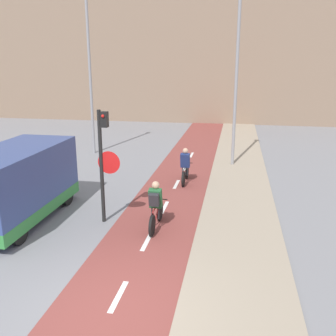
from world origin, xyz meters
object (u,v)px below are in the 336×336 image
traffic_light_pole (103,155)px  cyclist_far (185,167)px  street_lamp_far (89,60)px  street_lamp_sidewalk (237,65)px  van (16,186)px  cyclist_near (156,206)px

traffic_light_pole → cyclist_far: 4.81m
street_lamp_far → cyclist_far: street_lamp_far is taller
street_lamp_sidewalk → van: street_lamp_sidewalk is taller
traffic_light_pole → cyclist_far: bearing=66.6°
cyclist_near → cyclist_far: cyclist_near is taller
street_lamp_sidewalk → cyclist_far: (-1.82, -3.09, -3.92)m
street_lamp_far → cyclist_near: bearing=-59.0°
street_lamp_far → cyclist_near: size_ratio=4.67×
street_lamp_far → van: (1.03, -8.88, -3.68)m
traffic_light_pole → cyclist_far: (1.82, 4.21, -1.43)m
traffic_light_pole → cyclist_far: size_ratio=2.01×
traffic_light_pole → van: bearing=-172.5°
street_lamp_sidewalk → van: bearing=-129.5°
traffic_light_pole → street_lamp_sidewalk: (3.64, 7.30, 2.50)m
street_lamp_far → street_lamp_sidewalk: bearing=-9.5°
cyclist_far → street_lamp_sidewalk: bearing=59.5°
street_lamp_far → street_lamp_sidewalk: street_lamp_far is taller
street_lamp_sidewalk → van: size_ratio=1.70×
cyclist_near → cyclist_far: size_ratio=1.01×
cyclist_near → van: (-4.24, -0.13, 0.40)m
street_lamp_sidewalk → cyclist_far: bearing=-120.5°
van → cyclist_near: bearing=1.7°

